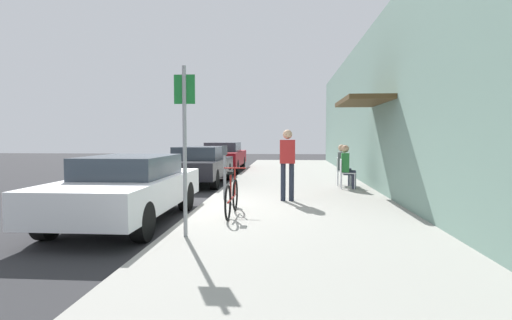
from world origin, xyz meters
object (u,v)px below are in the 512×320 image
(street_sign, at_px, (185,138))
(bicycle_0, at_px, (232,197))
(parking_meter, at_px, (225,168))
(parked_car_0, at_px, (128,187))
(seated_patron_1, at_px, (343,163))
(pedestrian_standing, at_px, (287,159))
(seated_patron_0, at_px, (347,165))
(cafe_chair_0, at_px, (345,171))
(parked_car_1, at_px, (199,164))
(parked_car_2, at_px, (223,156))
(cafe_chair_1, at_px, (341,169))

(street_sign, relative_size, bicycle_0, 1.52)
(parking_meter, bearing_deg, street_sign, -90.79)
(parked_car_0, height_order, seated_patron_1, seated_patron_1)
(seated_patron_1, distance_m, pedestrian_standing, 3.69)
(bicycle_0, relative_size, seated_patron_0, 1.33)
(seated_patron_0, bearing_deg, seated_patron_1, 89.99)
(cafe_chair_0, bearing_deg, parked_car_1, 159.88)
(parked_car_2, height_order, cafe_chair_1, parked_car_2)
(bicycle_0, distance_m, seated_patron_1, 5.84)
(parked_car_2, height_order, street_sign, street_sign)
(cafe_chair_1, bearing_deg, street_sign, -115.70)
(parking_meter, height_order, pedestrian_standing, pedestrian_standing)
(street_sign, bearing_deg, cafe_chair_0, 61.48)
(parked_car_1, distance_m, bicycle_0, 6.38)
(parked_car_1, distance_m, parking_meter, 4.45)
(parked_car_1, height_order, seated_patron_0, seated_patron_0)
(parked_car_1, bearing_deg, parked_car_2, 90.00)
(street_sign, bearing_deg, parked_car_0, 135.50)
(parked_car_1, xyz_separation_m, seated_patron_1, (4.84, -0.98, 0.12))
(parking_meter, bearing_deg, cafe_chair_0, 36.82)
(cafe_chair_0, bearing_deg, seated_patron_0, -4.87)
(parking_meter, distance_m, cafe_chair_1, 4.55)
(cafe_chair_1, relative_size, seated_patron_1, 0.67)
(street_sign, relative_size, pedestrian_standing, 1.53)
(cafe_chair_0, xyz_separation_m, seated_patron_1, (0.06, 0.77, 0.19))
(bicycle_0, height_order, cafe_chair_1, bicycle_0)
(parking_meter, height_order, bicycle_0, parking_meter)
(street_sign, bearing_deg, seated_patron_0, 61.02)
(parked_car_1, bearing_deg, seated_patron_0, -19.95)
(cafe_chair_0, xyz_separation_m, cafe_chair_1, (0.00, 0.78, 0.00))
(cafe_chair_1, bearing_deg, seated_patron_1, -8.28)
(cafe_chair_0, distance_m, seated_patron_1, 0.80)
(bicycle_0, bearing_deg, cafe_chair_0, 57.07)
(parked_car_1, height_order, pedestrian_standing, pedestrian_standing)
(parking_meter, distance_m, bicycle_0, 1.99)
(parking_meter, xyz_separation_m, seated_patron_0, (3.29, 2.41, -0.07))
(parked_car_1, relative_size, street_sign, 1.69)
(bicycle_0, bearing_deg, parked_car_0, -173.08)
(seated_patron_1, bearing_deg, street_sign, -116.13)
(parked_car_2, distance_m, seated_patron_1, 7.91)
(parked_car_2, height_order, seated_patron_1, seated_patron_1)
(parked_car_2, bearing_deg, street_sign, -83.45)
(parked_car_0, bearing_deg, seated_patron_1, 47.76)
(bicycle_0, height_order, cafe_chair_0, bicycle_0)
(cafe_chair_1, relative_size, pedestrian_standing, 0.51)
(seated_patron_0, relative_size, seated_patron_1, 1.00)
(bicycle_0, bearing_deg, seated_patron_1, 60.70)
(parking_meter, bearing_deg, seated_patron_0, 36.26)
(cafe_chair_1, distance_m, pedestrian_standing, 3.69)
(pedestrian_standing, bearing_deg, cafe_chair_0, 55.15)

